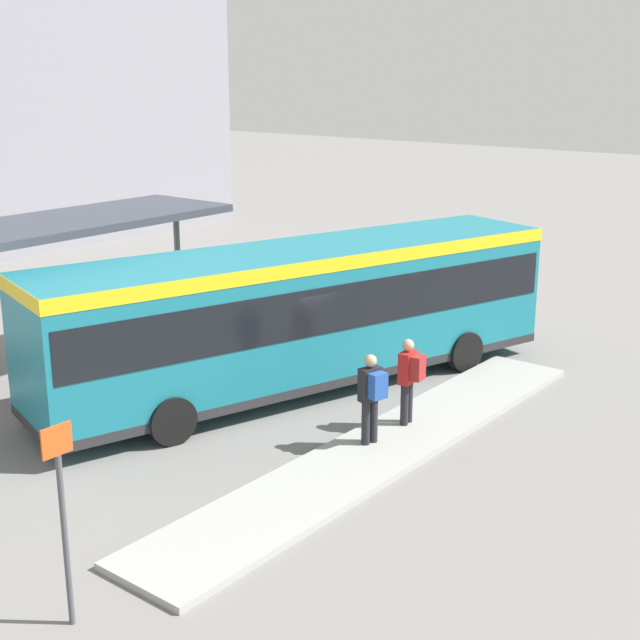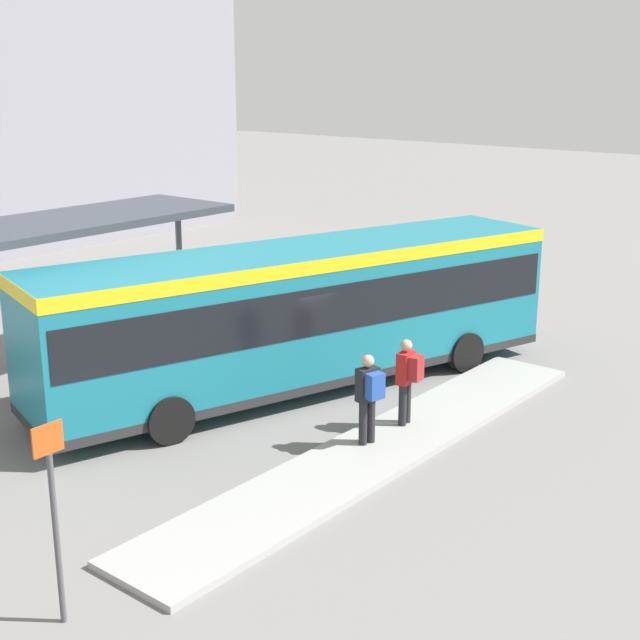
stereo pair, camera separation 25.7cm
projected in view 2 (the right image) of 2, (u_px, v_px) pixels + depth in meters
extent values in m
plane|color=slate|center=(303.00, 387.00, 20.32)|extent=(120.00, 120.00, 0.00)
cube|color=#9E9E99|center=(383.00, 447.00, 16.98)|extent=(12.29, 1.80, 0.12)
cube|color=#197284|center=(302.00, 311.00, 19.83)|extent=(12.55, 6.04, 2.89)
cube|color=yellow|center=(302.00, 254.00, 19.47)|extent=(12.57, 6.07, 0.30)
cube|color=black|center=(302.00, 296.00, 19.73)|extent=(12.32, 6.00, 1.01)
cube|color=black|center=(503.00, 264.00, 23.01)|extent=(0.76, 2.25, 1.11)
cube|color=#28282B|center=(303.00, 368.00, 20.20)|extent=(12.56, 6.05, 0.20)
cylinder|color=black|center=(401.00, 328.00, 23.20)|extent=(1.01, 0.55, 0.97)
cylinder|color=black|center=(465.00, 352.00, 21.25)|extent=(1.01, 0.55, 0.97)
cylinder|color=black|center=(122.00, 384.00, 19.12)|extent=(1.01, 0.55, 0.97)
cylinder|color=black|center=(170.00, 420.00, 17.17)|extent=(1.01, 0.55, 0.97)
cylinder|color=#232328|center=(363.00, 423.00, 16.83)|extent=(0.16, 0.16, 0.86)
cylinder|color=#232328|center=(371.00, 421.00, 16.94)|extent=(0.16, 0.16, 0.86)
cube|color=black|center=(368.00, 384.00, 16.68)|extent=(0.48, 0.33, 0.65)
cube|color=#234CA3|center=(375.00, 386.00, 16.50)|extent=(0.37, 0.28, 0.49)
sphere|color=tan|center=(368.00, 361.00, 16.55)|extent=(0.23, 0.23, 0.23)
cylinder|color=#232328|center=(403.00, 405.00, 17.74)|extent=(0.16, 0.16, 0.86)
cylinder|color=#232328|center=(407.00, 402.00, 17.90)|extent=(0.16, 0.16, 0.86)
cube|color=#B21E1E|center=(406.00, 368.00, 17.61)|extent=(0.46, 0.29, 0.65)
cube|color=maroon|center=(416.00, 368.00, 17.49)|extent=(0.35, 0.25, 0.49)
sphere|color=tan|center=(406.00, 345.00, 17.48)|extent=(0.23, 0.23, 0.23)
torus|color=black|center=(449.00, 285.00, 28.36)|extent=(0.12, 0.67, 0.66)
torus|color=black|center=(475.00, 289.00, 27.89)|extent=(0.12, 0.67, 0.66)
cylinder|color=black|center=(462.00, 281.00, 28.07)|extent=(0.11, 0.70, 0.04)
cylinder|color=black|center=(467.00, 283.00, 28.00)|extent=(0.04, 0.04, 0.32)
cube|color=black|center=(467.00, 278.00, 27.95)|extent=(0.09, 0.19, 0.04)
cylinder|color=black|center=(452.00, 277.00, 28.23)|extent=(0.48, 0.08, 0.03)
torus|color=black|center=(428.00, 281.00, 28.81)|extent=(0.05, 0.70, 0.70)
torus|color=black|center=(453.00, 286.00, 28.23)|extent=(0.05, 0.70, 0.70)
cylinder|color=#287F3D|center=(441.00, 277.00, 28.46)|extent=(0.04, 0.74, 0.04)
cylinder|color=#287F3D|center=(445.00, 279.00, 28.37)|extent=(0.04, 0.04, 0.34)
cube|color=black|center=(446.00, 274.00, 28.32)|extent=(0.07, 0.18, 0.04)
cylinder|color=#287F3D|center=(431.00, 273.00, 28.67)|extent=(0.48, 0.04, 0.03)
cube|color=#383D47|center=(58.00, 223.00, 20.12)|extent=(8.42, 2.85, 0.18)
cylinder|color=gray|center=(180.00, 276.00, 23.29)|extent=(0.16, 0.16, 3.54)
cylinder|color=slate|center=(81.00, 400.00, 18.67)|extent=(0.69, 0.69, 0.62)
sphere|color=#235B28|center=(78.00, 372.00, 18.51)|extent=(0.79, 0.79, 0.79)
cylinder|color=slate|center=(250.00, 346.00, 22.27)|extent=(0.61, 0.61, 0.64)
sphere|color=#286B2D|center=(250.00, 323.00, 22.11)|extent=(0.70, 0.70, 0.70)
cylinder|color=#4C4C51|center=(57.00, 540.00, 11.41)|extent=(0.08, 0.08, 2.40)
cube|color=#D84C19|center=(48.00, 439.00, 11.03)|extent=(0.44, 0.03, 0.40)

